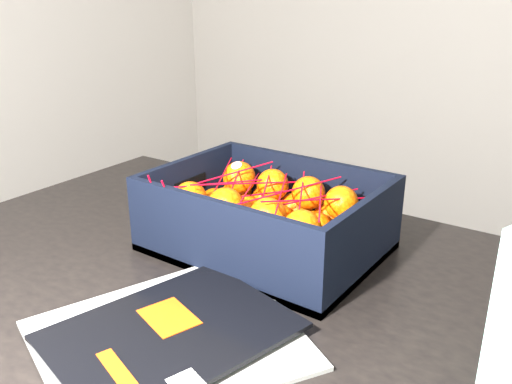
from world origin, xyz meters
The scene contains 5 objects.
table centered at (0.12, -0.25, 0.65)m, with size 1.22×0.83×0.75m.
magazine_stack centered at (0.13, -0.40, 0.76)m, with size 0.37×0.35×0.02m.
produce_crate centered at (0.08, -0.12, 0.79)m, with size 0.36×0.27×0.13m.
clementine_heap centered at (0.08, -0.13, 0.80)m, with size 0.34×0.25×0.11m.
mesh_net centered at (0.07, -0.13, 0.85)m, with size 0.29×0.24×0.09m.
Camera 1 is at (0.54, -0.80, 1.15)m, focal length 37.76 mm.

